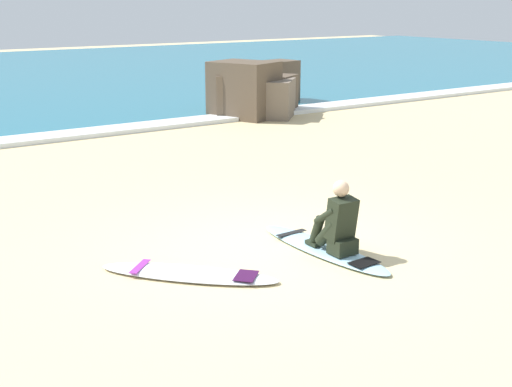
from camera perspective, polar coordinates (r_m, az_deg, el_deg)
name	(u,v)px	position (r m, az deg, el deg)	size (l,w,h in m)	color
ground_plane	(271,248)	(9.43, 1.24, -4.39)	(80.00, 80.00, 0.00)	beige
breaking_foam	(46,138)	(17.29, -16.61, 4.36)	(80.00, 0.90, 0.11)	white
surfboard_main	(323,249)	(9.33, 5.45, -4.45)	(0.60, 2.37, 0.08)	#9ED1E5
surfer_seated	(337,224)	(9.03, 6.58, -2.47)	(0.38, 0.71, 0.95)	black
surfboard_spare_near	(189,273)	(8.51, -5.45, -6.45)	(1.87, 1.99, 0.08)	silver
rock_outcrop_distant	(255,92)	(20.23, -0.07, 8.19)	(3.85, 3.39, 1.54)	brown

